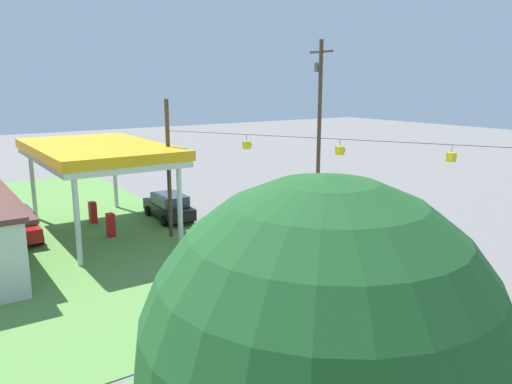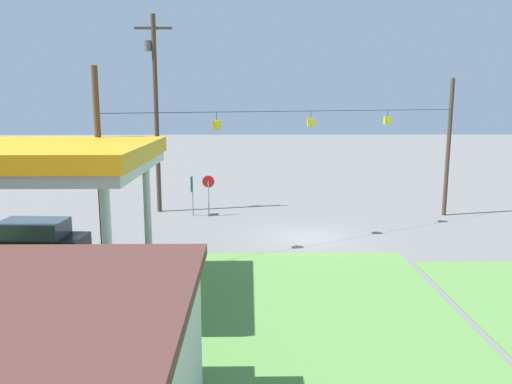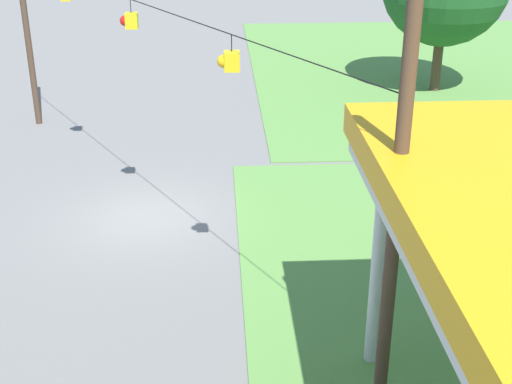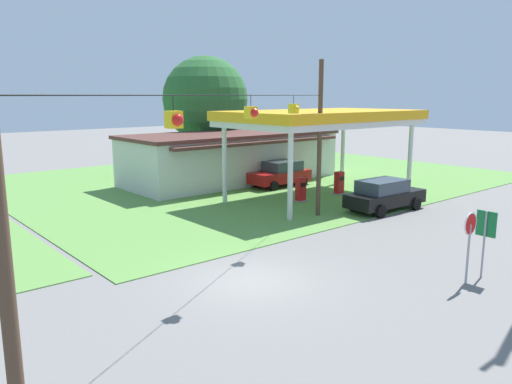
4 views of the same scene
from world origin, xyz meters
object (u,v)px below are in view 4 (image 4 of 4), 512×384
gas_station_store (233,157)px  fuel_pump_far (339,184)px  car_at_pumps_front (384,195)px  stop_sign_roadside (470,232)px  tree_behind_station (205,99)px  fuel_pump_near (301,191)px  route_sign (485,231)px  car_at_pumps_rear (281,174)px  gas_station_canopy (322,119)px

gas_station_store → fuel_pump_far: (1.96, -8.64, -1.10)m
car_at_pumps_front → stop_sign_roadside: bearing=-127.1°
car_at_pumps_front → tree_behind_station: 19.19m
fuel_pump_far → stop_sign_roadside: stop_sign_roadside is taller
fuel_pump_near → route_sign: 13.69m
gas_station_store → fuel_pump_near: (-1.53, -8.64, -1.10)m
gas_station_store → car_at_pumps_rear: 4.29m
gas_station_canopy → fuel_pump_near: gas_station_canopy is taller
fuel_pump_far → car_at_pumps_front: 4.85m
stop_sign_roadside → gas_station_canopy: bearing=-118.0°
gas_station_canopy → tree_behind_station: tree_behind_station is taller
gas_station_canopy → gas_station_store: bearing=91.4°
gas_station_canopy → fuel_pump_near: (-1.75, -0.00, -4.19)m
stop_sign_roadside → car_at_pumps_front: bearing=-130.1°
gas_station_store → fuel_pump_far: 8.93m
fuel_pump_near → car_at_pumps_front: (1.91, -4.59, 0.20)m
gas_station_store → fuel_pump_far: bearing=-77.2°
gas_station_canopy → fuel_pump_far: (1.75, -0.00, -4.19)m
fuel_pump_near → tree_behind_station: bearing=78.5°
fuel_pump_far → tree_behind_station: bearing=92.8°
fuel_pump_far → route_sign: size_ratio=0.63×
stop_sign_roadside → tree_behind_station: 28.30m
car_at_pumps_rear → gas_station_store: bearing=-74.7°
fuel_pump_far → stop_sign_roadside: 15.59m
fuel_pump_near → route_sign: size_ratio=0.63×
stop_sign_roadside → route_sign: stop_sign_roadside is taller
gas_station_store → tree_behind_station: size_ratio=1.71×
fuel_pump_far → car_at_pumps_front: (-1.58, -4.59, 0.20)m
route_sign → tree_behind_station: (6.95, 26.91, 4.27)m
car_at_pumps_rear → stop_sign_roadside: bearing=65.8°
fuel_pump_near → car_at_pumps_rear: size_ratio=0.33×
gas_station_store → tree_behind_station: 6.83m
gas_station_store → car_at_pumps_rear: bearing=-74.5°
car_at_pumps_front → route_sign: 10.40m
fuel_pump_far → car_at_pumps_front: bearing=-109.0°
gas_station_store → stop_sign_roadside: (-6.65, -21.58, -0.00)m
gas_station_store → route_sign: gas_station_store is taller
stop_sign_roadside → car_at_pumps_rear: bearing=-113.9°
route_sign → gas_station_canopy: bearing=65.7°
fuel_pump_near → fuel_pump_far: 3.49m
fuel_pump_far → tree_behind_station: tree_behind_station is taller
fuel_pump_near → route_sign: bearing=-107.6°
fuel_pump_near → stop_sign_roadside: (-5.12, -12.94, 1.10)m
gas_station_canopy → car_at_pumps_rear: size_ratio=2.66×
fuel_pump_far → car_at_pumps_front: size_ratio=0.30×
fuel_pump_far → car_at_pumps_rear: bearing=100.3°
car_at_pumps_front → route_sign: size_ratio=2.09×
gas_station_canopy → fuel_pump_near: size_ratio=8.01×
fuel_pump_near → stop_sign_roadside: stop_sign_roadside is taller
car_at_pumps_rear → tree_behind_station: tree_behind_station is taller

